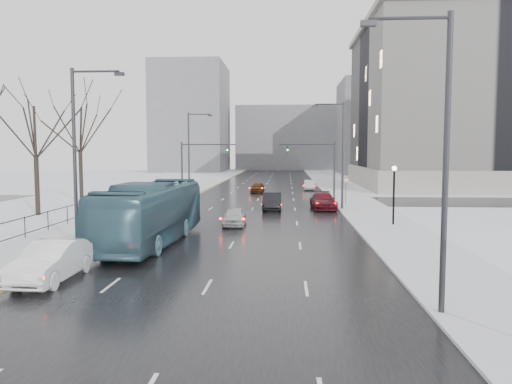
% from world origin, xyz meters
% --- Properties ---
extents(road, '(16.00, 150.00, 0.04)m').
position_xyz_m(road, '(0.00, 60.00, 0.02)').
color(road, black).
rests_on(road, ground).
extents(cross_road, '(130.00, 10.00, 0.04)m').
position_xyz_m(cross_road, '(0.00, 48.00, 0.02)').
color(cross_road, black).
rests_on(cross_road, ground).
extents(sidewalk_left, '(5.00, 150.00, 0.16)m').
position_xyz_m(sidewalk_left, '(-10.50, 60.00, 0.08)').
color(sidewalk_left, silver).
rests_on(sidewalk_left, ground).
extents(sidewalk_right, '(5.00, 150.00, 0.16)m').
position_xyz_m(sidewalk_right, '(10.50, 60.00, 0.08)').
color(sidewalk_right, silver).
rests_on(sidewalk_right, ground).
extents(park_strip, '(14.00, 150.00, 0.12)m').
position_xyz_m(park_strip, '(-20.00, 60.00, 0.06)').
color(park_strip, white).
rests_on(park_strip, ground).
extents(tree_park_d, '(8.75, 8.75, 12.50)m').
position_xyz_m(tree_park_d, '(-17.80, 34.00, 0.00)').
color(tree_park_d, black).
rests_on(tree_park_d, ground).
extents(tree_park_e, '(9.45, 9.45, 13.50)m').
position_xyz_m(tree_park_e, '(-18.20, 44.00, 0.00)').
color(tree_park_e, black).
rests_on(tree_park_e, ground).
extents(iron_fence, '(0.06, 70.00, 1.30)m').
position_xyz_m(iron_fence, '(-13.00, 30.00, 0.91)').
color(iron_fence, black).
rests_on(iron_fence, sidewalk_left).
extents(streetlight_r_near, '(2.95, 0.25, 10.00)m').
position_xyz_m(streetlight_r_near, '(8.17, 10.00, 5.62)').
color(streetlight_r_near, '#2D2D33').
rests_on(streetlight_r_near, ground).
extents(streetlight_r_mid, '(2.95, 0.25, 10.00)m').
position_xyz_m(streetlight_r_mid, '(8.17, 40.00, 5.62)').
color(streetlight_r_mid, '#2D2D33').
rests_on(streetlight_r_mid, ground).
extents(streetlight_l_near, '(2.95, 0.25, 10.00)m').
position_xyz_m(streetlight_l_near, '(-8.17, 20.00, 5.62)').
color(streetlight_l_near, '#2D2D33').
rests_on(streetlight_l_near, ground).
extents(streetlight_l_far, '(2.95, 0.25, 10.00)m').
position_xyz_m(streetlight_l_far, '(-8.17, 52.00, 5.62)').
color(streetlight_l_far, '#2D2D33').
rests_on(streetlight_l_far, ground).
extents(lamppost_r_mid, '(0.36, 0.36, 4.28)m').
position_xyz_m(lamppost_r_mid, '(11.00, 30.00, 2.94)').
color(lamppost_r_mid, black).
rests_on(lamppost_r_mid, sidewalk_right).
extents(mast_signal_right, '(6.10, 0.33, 6.50)m').
position_xyz_m(mast_signal_right, '(7.33, 48.00, 4.11)').
color(mast_signal_right, '#2D2D33').
rests_on(mast_signal_right, ground).
extents(mast_signal_left, '(6.10, 0.33, 6.50)m').
position_xyz_m(mast_signal_left, '(-7.33, 48.00, 4.11)').
color(mast_signal_left, '#2D2D33').
rests_on(mast_signal_left, ground).
extents(no_uturn_sign, '(0.60, 0.06, 2.70)m').
position_xyz_m(no_uturn_sign, '(9.20, 44.00, 2.30)').
color(no_uturn_sign, '#2D2D33').
rests_on(no_uturn_sign, sidewalk_right).
extents(civic_building, '(41.00, 31.00, 24.80)m').
position_xyz_m(civic_building, '(35.00, 72.00, 11.21)').
color(civic_building, gray).
rests_on(civic_building, ground).
extents(bldg_far_right, '(24.00, 20.00, 22.00)m').
position_xyz_m(bldg_far_right, '(28.00, 115.00, 11.00)').
color(bldg_far_right, slate).
rests_on(bldg_far_right, ground).
extents(bldg_far_left, '(18.00, 22.00, 28.00)m').
position_xyz_m(bldg_far_left, '(-22.00, 125.00, 14.00)').
color(bldg_far_left, slate).
rests_on(bldg_far_left, ground).
extents(bldg_far_center, '(30.00, 18.00, 18.00)m').
position_xyz_m(bldg_far_center, '(4.00, 140.00, 9.00)').
color(bldg_far_center, slate).
rests_on(bldg_far_center, ground).
extents(sedan_left_near, '(1.87, 5.15, 1.69)m').
position_xyz_m(sedan_left_near, '(-6.71, 13.52, 0.88)').
color(sedan_left_near, white).
rests_on(sedan_left_near, road).
extents(bus, '(3.62, 13.26, 3.66)m').
position_xyz_m(bus, '(-4.80, 22.15, 1.87)').
color(bus, '#395F6F').
rests_on(bus, road).
extents(sedan_center_near, '(1.57, 3.88, 1.32)m').
position_xyz_m(sedan_center_near, '(-0.61, 29.55, 0.70)').
color(sedan_center_near, '#B9BBBE').
rests_on(sedan_center_near, road).
extents(sedan_right_near, '(1.73, 4.89, 1.61)m').
position_xyz_m(sedan_right_near, '(1.88, 39.30, 0.84)').
color(sedan_right_near, black).
rests_on(sedan_right_near, road).
extents(sedan_right_far, '(2.46, 5.48, 1.56)m').
position_xyz_m(sedan_right_far, '(6.65, 40.23, 0.82)').
color(sedan_right_far, '#4F0D18').
rests_on(sedan_right_far, road).
extents(sedan_center_far, '(1.81, 4.04, 1.35)m').
position_xyz_m(sedan_center_far, '(-0.57, 58.07, 0.71)').
color(sedan_center_far, '#45200B').
rests_on(sedan_center_far, road).
extents(sedan_right_distant, '(1.66, 4.24, 1.37)m').
position_xyz_m(sedan_right_distant, '(6.42, 63.05, 0.73)').
color(sedan_right_distant, '#B9B7BC').
rests_on(sedan_right_distant, road).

